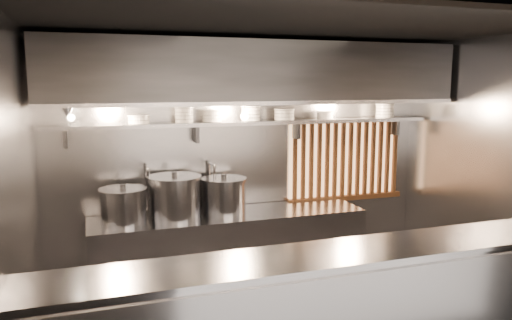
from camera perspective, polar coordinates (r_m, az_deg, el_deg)
ceiling at (r=4.39m, az=4.84°, el=15.04°), size 4.50×4.50×0.00m
wall_back at (r=5.84m, az=-1.24°, el=-0.27°), size 4.50×0.00×4.50m
wall_left at (r=4.13m, az=-25.47°, el=-4.95°), size 0.00×3.00×3.00m
wall_right at (r=5.73m, az=25.76°, el=-1.34°), size 0.00×3.00×3.00m
cooking_bench at (r=5.65m, az=-3.00°, el=-10.56°), size 3.00×0.70×0.90m
bowl_shelf at (r=5.61m, az=-0.70°, el=4.30°), size 4.40×0.34×0.04m
exhaust_hood at (r=5.39m, az=0.03°, el=9.90°), size 4.40×0.81×0.65m
wood_screen at (r=6.31m, az=10.21°, el=0.09°), size 1.56×0.09×1.04m
faucet_left at (r=5.49m, az=-12.33°, el=-2.05°), size 0.04×0.30×0.50m
faucet_right at (r=5.61m, az=-5.21°, el=-1.65°), size 0.04×0.30×0.50m
heat_lamp at (r=4.86m, az=-20.74°, el=5.24°), size 0.25×0.35×0.20m
pendant_bulb at (r=5.46m, az=-1.31°, el=5.03°), size 0.09×0.09×0.19m
stock_pot_left at (r=5.27m, az=-14.91°, el=-5.08°), size 0.56×0.56×0.41m
stock_pot_mid at (r=5.35m, az=-9.24°, el=-4.18°), size 0.61×0.61×0.49m
stock_pot_right at (r=5.50m, az=-3.67°, el=-4.06°), size 0.54×0.54×0.43m
bowl_stack_0 at (r=5.36m, az=-13.25°, el=4.56°), size 0.24×0.24×0.09m
bowl_stack_1 at (r=5.42m, az=-8.21°, el=5.16°), size 0.21×0.21×0.17m
bowl_stack_2 at (r=5.49m, az=-5.05°, el=5.06°), size 0.23×0.23×0.13m
bowl_stack_3 at (r=5.61m, az=-0.58°, el=5.37°), size 0.23×0.23×0.17m
bowl_stack_4 at (r=5.75m, az=3.24°, el=5.25°), size 0.24×0.24×0.13m
bowl_stack_5 at (r=5.97m, az=7.90°, el=5.13°), size 0.21×0.21×0.09m
bowl_stack_6 at (r=6.37m, az=14.52°, el=5.50°), size 0.23×0.23×0.17m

